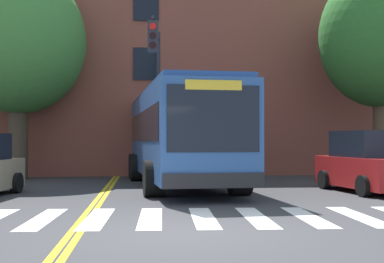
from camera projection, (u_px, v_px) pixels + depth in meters
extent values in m
plane|color=#38383A|center=(188.00, 233.00, 8.92)|extent=(120.00, 120.00, 0.00)
cube|color=white|center=(43.00, 219.00, 10.52)|extent=(0.56, 3.01, 0.01)
cube|color=white|center=(97.00, 218.00, 10.57)|extent=(0.56, 3.01, 0.01)
cube|color=white|center=(151.00, 218.00, 10.63)|extent=(0.56, 3.01, 0.01)
cube|color=white|center=(203.00, 217.00, 10.69)|extent=(0.56, 3.01, 0.01)
cube|color=white|center=(256.00, 217.00, 10.75)|extent=(0.56, 3.01, 0.01)
cube|color=white|center=(307.00, 217.00, 10.81)|extent=(0.56, 3.01, 0.01)
cube|color=white|center=(359.00, 216.00, 10.86)|extent=(0.56, 3.01, 0.01)
cube|color=gold|center=(117.00, 174.00, 24.43)|extent=(0.12, 36.00, 0.01)
cube|color=gold|center=(120.00, 174.00, 24.44)|extent=(0.12, 36.00, 0.01)
cube|color=#2D5699|center=(179.00, 134.00, 18.19)|extent=(3.43, 11.16, 2.68)
cube|color=black|center=(216.00, 127.00, 18.41)|extent=(0.87, 10.08, 0.97)
cube|color=black|center=(142.00, 126.00, 17.97)|extent=(0.87, 10.08, 0.97)
cube|color=black|center=(214.00, 119.00, 12.77)|extent=(2.27, 0.21, 1.61)
cube|color=yellow|center=(214.00, 85.00, 12.78)|extent=(1.39, 0.15, 0.24)
cube|color=#232326|center=(214.00, 181.00, 12.72)|extent=(2.47, 0.31, 0.36)
cube|color=#294E89|center=(179.00, 93.00, 18.21)|extent=(3.25, 10.71, 0.16)
cylinder|color=black|center=(240.00, 178.00, 15.02)|extent=(0.64, 1.05, 1.00)
cylinder|color=black|center=(154.00, 179.00, 14.60)|extent=(0.64, 1.05, 1.00)
cylinder|color=black|center=(200.00, 167.00, 20.81)|extent=(0.64, 1.05, 1.00)
cylinder|color=black|center=(138.00, 168.00, 20.39)|extent=(0.64, 1.05, 1.00)
cylinder|color=black|center=(195.00, 166.00, 21.90)|extent=(0.64, 1.05, 1.00)
cylinder|color=black|center=(136.00, 166.00, 21.48)|extent=(0.64, 1.05, 1.00)
cylinder|color=black|center=(17.00, 183.00, 15.67)|extent=(0.29, 0.62, 0.60)
cube|color=#AD1E1E|center=(370.00, 172.00, 15.97)|extent=(2.14, 4.14, 0.88)
cube|color=black|center=(369.00, 144.00, 16.03)|extent=(1.78, 2.34, 0.79)
cylinder|color=black|center=(364.00, 186.00, 14.59)|extent=(0.28, 0.62, 0.60)
cylinder|color=black|center=(375.00, 179.00, 17.35)|extent=(0.28, 0.62, 0.60)
cylinder|color=black|center=(324.00, 180.00, 17.01)|extent=(0.28, 0.62, 0.60)
cylinder|color=#28282D|center=(158.00, 106.00, 20.92)|extent=(0.16, 0.16, 5.81)
cylinder|color=#28282D|center=(156.00, 30.00, 18.98)|extent=(0.40, 3.97, 0.11)
cube|color=#28282D|center=(153.00, 37.00, 17.13)|extent=(0.36, 0.30, 1.00)
cylinder|color=red|center=(153.00, 26.00, 16.98)|extent=(0.22, 0.05, 0.22)
cylinder|color=black|center=(153.00, 36.00, 16.98)|extent=(0.22, 0.05, 0.22)
cylinder|color=black|center=(153.00, 45.00, 16.97)|extent=(0.22, 0.05, 0.22)
cylinder|color=brown|center=(379.00, 138.00, 20.91)|extent=(0.50, 0.50, 3.27)
ellipsoid|color=#2D6B28|center=(379.00, 37.00, 20.98)|extent=(5.85, 5.72, 5.50)
cylinder|color=#4C3D2D|center=(18.00, 141.00, 21.21)|extent=(0.75, 0.75, 3.05)
ellipsoid|color=#428438|center=(19.00, 40.00, 21.28)|extent=(7.35, 7.40, 5.86)
cube|color=brown|center=(146.00, 80.00, 27.06)|extent=(37.33, 7.91, 9.18)
cube|color=black|center=(146.00, 123.00, 23.06)|extent=(1.10, 0.06, 1.40)
cube|color=black|center=(146.00, 64.00, 23.10)|extent=(1.10, 0.06, 1.40)
cube|color=black|center=(146.00, 5.00, 23.14)|extent=(1.10, 0.06, 1.40)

